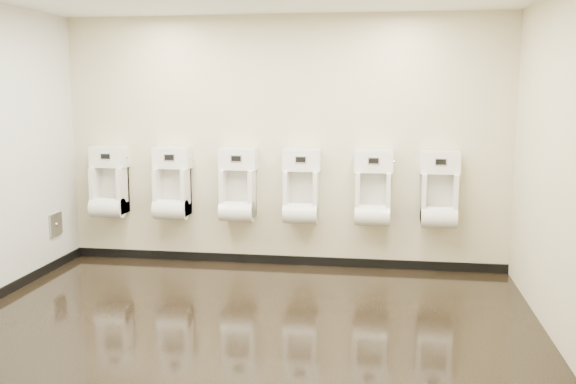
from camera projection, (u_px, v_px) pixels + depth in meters
The scene contains 12 objects.
ground at pixel (251, 316), 5.68m from camera, with size 5.00×3.50×0.00m, color black.
back_wall at pixel (283, 143), 7.17m from camera, with size 5.00×0.02×2.80m, color beige.
front_wall at pixel (187, 191), 3.75m from camera, with size 5.00×0.02×2.80m, color beige.
right_wall at pixel (558, 164), 5.09m from camera, with size 0.02×3.50×2.80m, color beige.
skirting_back at pixel (283, 260), 7.37m from camera, with size 5.00×0.02×0.10m, color black.
access_panel at pixel (56, 224), 7.15m from camera, with size 0.04×0.25×0.25m.
urinal_0 at pixel (109, 187), 7.42m from camera, with size 0.43×0.32×0.80m.
urinal_1 at pixel (172, 189), 7.30m from camera, with size 0.43×0.32×0.80m.
urinal_2 at pixel (238, 190), 7.19m from camera, with size 0.43×0.32×0.80m.
urinal_3 at pixel (301, 192), 7.08m from camera, with size 0.43×0.32×0.80m.
urinal_4 at pixel (373, 194), 6.96m from camera, with size 0.43×0.32×0.80m.
urinal_5 at pixel (439, 195), 6.86m from camera, with size 0.43×0.32×0.80m.
Camera 1 is at (1.15, -5.32, 1.99)m, focal length 40.00 mm.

